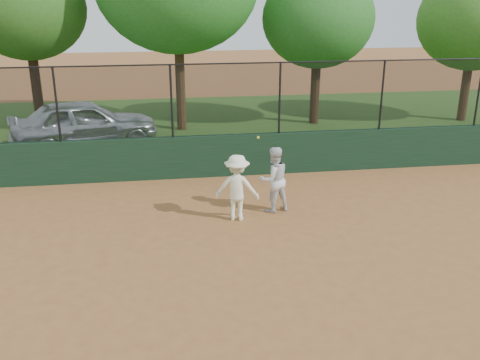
{
  "coord_description": "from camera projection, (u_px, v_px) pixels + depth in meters",
  "views": [
    {
      "loc": [
        -0.82,
        -8.45,
        5.02
      ],
      "look_at": [
        0.8,
        2.2,
        1.2
      ],
      "focal_mm": 40.0,
      "sensor_mm": 36.0,
      "label": 1
    }
  ],
  "objects": [
    {
      "name": "tree_3",
      "position": [
        318.0,
        19.0,
        20.16
      ],
      "size": [
        4.28,
        3.89,
        5.87
      ],
      "color": "#3D2714",
      "rests_on": "ground"
    },
    {
      "name": "tree_1",
      "position": [
        26.0,
        9.0,
        18.81
      ],
      "size": [
        4.17,
        3.79,
        6.23
      ],
      "color": "#3D2615",
      "rests_on": "ground"
    },
    {
      "name": "player_second",
      "position": [
        274.0,
        179.0,
        12.68
      ],
      "size": [
        0.91,
        0.79,
        1.59
      ],
      "primitive_type": "imported",
      "rotation": [
        0.0,
        0.0,
        3.42
      ],
      "color": "silver",
      "rests_on": "ground"
    },
    {
      "name": "grass_strip",
      "position": [
        182.0,
        127.0,
        20.85
      ],
      "size": [
        36.0,
        12.0,
        0.01
      ],
      "primitive_type": "cube",
      "color": "#284C17",
      "rests_on": "ground"
    },
    {
      "name": "ground",
      "position": [
        215.0,
        285.0,
        9.67
      ],
      "size": [
        80.0,
        80.0,
        0.0
      ],
      "primitive_type": "plane",
      "color": "#9A5E31",
      "rests_on": "ground"
    },
    {
      "name": "player_main",
      "position": [
        237.0,
        188.0,
        12.19
      ],
      "size": [
        1.12,
        0.82,
        2.03
      ],
      "color": "white",
      "rests_on": "ground"
    },
    {
      "name": "parked_car",
      "position": [
        84.0,
        124.0,
        17.92
      ],
      "size": [
        5.13,
        3.09,
        1.64
      ],
      "primitive_type": "imported",
      "rotation": [
        0.0,
        0.0,
        1.83
      ],
      "color": "#B9BEC4",
      "rests_on": "ground"
    },
    {
      "name": "fence_assembly",
      "position": [
        189.0,
        99.0,
        14.51
      ],
      "size": [
        26.0,
        0.06,
        2.0
      ],
      "color": "black",
      "rests_on": "back_wall"
    },
    {
      "name": "back_wall",
      "position": [
        192.0,
        157.0,
        15.06
      ],
      "size": [
        26.0,
        0.2,
        1.2
      ],
      "primitive_type": "cube",
      "color": "#16311D",
      "rests_on": "ground"
    },
    {
      "name": "tree_4",
      "position": [
        475.0,
        20.0,
        20.66
      ],
      "size": [
        4.45,
        4.05,
        5.87
      ],
      "color": "#492F1A",
      "rests_on": "ground"
    }
  ]
}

